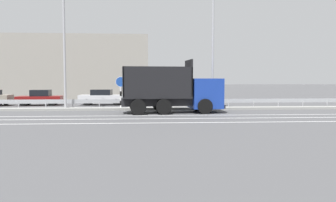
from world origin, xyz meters
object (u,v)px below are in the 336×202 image
(median_road_sign, at_px, (121,92))
(street_lamp_2, at_px, (213,41))
(street_lamp_1, at_px, (64,33))
(parked_car_2, at_px, (40,98))
(parked_car_3, at_px, (103,97))
(dump_truck, at_px, (183,94))
(parked_car_4, at_px, (167,97))

(median_road_sign, height_order, street_lamp_2, street_lamp_2)
(median_road_sign, bearing_deg, street_lamp_1, -178.82)
(street_lamp_2, xyz_separation_m, parked_car_2, (-14.93, 5.29, -4.64))
(median_road_sign, distance_m, parked_car_2, 9.38)
(parked_car_2, xyz_separation_m, parked_car_3, (5.68, 0.09, 0.02))
(parked_car_3, bearing_deg, dump_truck, 43.70)
(street_lamp_1, height_order, street_lamp_2, street_lamp_1)
(dump_truck, bearing_deg, parked_car_2, -126.25)
(dump_truck, bearing_deg, parked_car_4, 179.98)
(parked_car_3, bearing_deg, street_lamp_2, 62.48)
(median_road_sign, height_order, parked_car_2, median_road_sign)
(street_lamp_1, height_order, parked_car_4, street_lamp_1)
(parked_car_2, relative_size, parked_car_3, 0.92)
(parked_car_3, relative_size, parked_car_4, 1.08)
(street_lamp_1, height_order, parked_car_2, street_lamp_1)
(dump_truck, height_order, parked_car_3, dump_truck)
(parked_car_2, bearing_deg, median_road_sign, -128.62)
(street_lamp_1, distance_m, parked_car_4, 11.06)
(street_lamp_1, xyz_separation_m, parked_car_3, (2.15, 5.39, -5.10))
(median_road_sign, xyz_separation_m, parked_car_2, (-7.76, 5.21, -0.67))
(dump_truck, relative_size, street_lamp_2, 0.74)
(median_road_sign, height_order, street_lamp_1, street_lamp_1)
(median_road_sign, xyz_separation_m, street_lamp_2, (7.17, -0.07, 3.97))
(median_road_sign, height_order, parked_car_3, median_road_sign)
(dump_truck, xyz_separation_m, parked_car_3, (-6.67, 7.66, -0.56))
(dump_truck, distance_m, parked_car_3, 10.17)
(parked_car_4, bearing_deg, parked_car_2, -91.91)
(street_lamp_2, distance_m, parked_car_3, 11.65)
(dump_truck, distance_m, street_lamp_2, 5.32)
(street_lamp_2, height_order, parked_car_2, street_lamp_2)
(parked_car_2, xyz_separation_m, parked_car_4, (11.72, 0.10, 0.00))
(street_lamp_2, bearing_deg, parked_car_3, 149.84)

